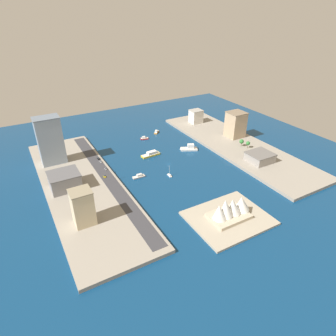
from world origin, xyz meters
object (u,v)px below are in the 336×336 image
tower_tall_glass (50,140)px  suv_black (98,158)px  sedan_silver (106,169)px  apartment_midrise_tan (235,124)px  office_block_beige (83,207)px  traffic_light_waterfront (116,173)px  water_taxi_orange (156,132)px  hotel_broad_white (196,116)px  warehouse_low_gray (65,180)px  tugboat_red (144,138)px  van_white (101,162)px  opera_landmark (230,209)px  carpark_squat_concrete (260,157)px  ferry_yellow_fast (151,154)px  taxi_yellow_cab (104,176)px  sailboat_small_white (170,175)px  ferry_white_commuter (189,148)px  yacht_sleek_gray (139,176)px

tower_tall_glass → suv_black: size_ratio=10.49×
sedan_silver → apartment_midrise_tan: bearing=-179.3°
office_block_beige → traffic_light_waterfront: office_block_beige is taller
water_taxi_orange → tower_tall_glass: (142.46, 26.22, 28.22)m
suv_black → traffic_light_waterfront: traffic_light_waterfront is taller
hotel_broad_white → traffic_light_waterfront: (160.21, 90.46, -5.29)m
suv_black → sedan_silver: (0.64, 27.75, 0.00)m
sedan_silver → warehouse_low_gray: bearing=17.8°
tugboat_red → van_white: van_white is taller
opera_landmark → warehouse_low_gray: bearing=-45.6°
tugboat_red → traffic_light_waterfront: (69.86, 79.14, 6.22)m
apartment_midrise_tan → suv_black: apartment_midrise_tan is taller
apartment_midrise_tan → sedan_silver: 180.57m
carpark_squat_concrete → traffic_light_waterfront: (153.35, -47.09, -0.71)m
ferry_yellow_fast → taxi_yellow_cab: size_ratio=5.03×
carpark_squat_concrete → traffic_light_waterfront: size_ratio=4.17×
water_taxi_orange → office_block_beige: 204.28m
water_taxi_orange → hotel_broad_white: bearing=179.5°
sailboat_small_white → van_white: (55.09, -59.02, 3.18)m
apartment_midrise_tan → sedan_silver: (179.86, 2.21, -15.81)m
ferry_white_commuter → hotel_broad_white: 88.96m
yacht_sleek_gray → traffic_light_waterfront: 24.19m
sailboat_small_white → opera_landmark: bearing=95.6°
tower_tall_glass → water_taxi_orange: bearing=-169.6°
van_white → opera_landmark: (-63.49, 144.78, 6.29)m
ferry_white_commuter → tower_tall_glass: (152.70, -42.83, 27.15)m
hotel_broad_white → apartment_midrise_tan: apartment_midrise_tan is taller
suv_black → ferry_white_commuter: bearing=166.8°
suv_black → sedan_silver: sedan_silver is taller
sailboat_small_white → taxi_yellow_cab: (61.98, -26.41, 3.23)m
tower_tall_glass → warehouse_low_gray: size_ratio=1.85×
ferry_yellow_fast → ferry_white_commuter: 49.49m
ferry_white_commuter → office_block_beige: size_ratio=0.73×
yacht_sleek_gray → suv_black: (25.60, -54.70, 2.95)m
van_white → suv_black: 9.02m
ferry_white_commuter → warehouse_low_gray: (153.59, 16.90, 8.83)m
water_taxi_orange → sedan_silver: (98.25, 71.51, 2.82)m
sailboat_small_white → tower_tall_glass: tower_tall_glass is taller
carpark_squat_concrete → taxi_yellow_cab: 172.11m
sailboat_small_white → tugboat_red: size_ratio=1.06×
suv_black → opera_landmark: opera_landmark is taller
tugboat_red → van_white: 84.06m
apartment_midrise_tan → van_white: 180.75m
sailboat_small_white → opera_landmark: (-8.40, 85.76, 9.47)m
carpark_squat_concrete → suv_black: (156.82, -94.36, -4.10)m
ferry_white_commuter → carpark_squat_concrete: bearing=125.3°
tugboat_red → traffic_light_waterfront: 105.75m
taxi_yellow_cab → van_white: taxi_yellow_cab is taller
carpark_squat_concrete → traffic_light_waterfront: bearing=-17.1°
tower_tall_glass → apartment_midrise_tan: tower_tall_glass is taller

